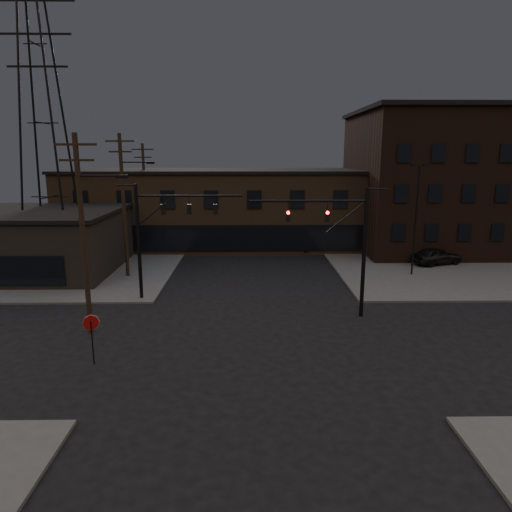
{
  "coord_description": "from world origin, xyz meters",
  "views": [
    {
      "loc": [
        -0.46,
        -22.47,
        9.9
      ],
      "look_at": [
        -0.05,
        6.17,
        3.5
      ],
      "focal_mm": 32.0,
      "sensor_mm": 36.0,
      "label": 1
    }
  ],
  "objects": [
    {
      "name": "parked_car_lot_a",
      "position": [
        16.47,
        17.51,
        0.94
      ],
      "size": [
        4.98,
        3.27,
        1.58
      ],
      "primitive_type": "imported",
      "rotation": [
        0.0,
        0.0,
        1.9
      ],
      "color": "black",
      "rests_on": "sidewalk_ne"
    },
    {
      "name": "lot_light_a",
      "position": [
        13.0,
        14.0,
        5.51
      ],
      "size": [
        1.5,
        0.28,
        9.14
      ],
      "color": "black",
      "rests_on": "ground"
    },
    {
      "name": "utility_pole_far",
      "position": [
        -11.5,
        26.0,
        5.78
      ],
      "size": [
        2.2,
        0.28,
        11.0
      ],
      "color": "black",
      "rests_on": "ground"
    },
    {
      "name": "utility_pole_mid",
      "position": [
        -10.44,
        14.0,
        6.13
      ],
      "size": [
        3.7,
        0.28,
        11.5
      ],
      "color": "black",
      "rests_on": "ground"
    },
    {
      "name": "traffic_signal_near",
      "position": [
        5.36,
        4.5,
        4.93
      ],
      "size": [
        7.12,
        0.24,
        8.0
      ],
      "color": "black",
      "rests_on": "ground"
    },
    {
      "name": "building_row",
      "position": [
        0.0,
        28.0,
        4.0
      ],
      "size": [
        40.0,
        12.0,
        8.0
      ],
      "primitive_type": "cube",
      "color": "#4D3A29",
      "rests_on": "ground"
    },
    {
      "name": "parked_car_lot_b",
      "position": [
        21.69,
        21.24,
        0.89
      ],
      "size": [
        5.51,
        3.69,
        1.48
      ],
      "primitive_type": "imported",
      "rotation": [
        0.0,
        0.0,
        1.22
      ],
      "color": "silver",
      "rests_on": "sidewalk_ne"
    },
    {
      "name": "ground",
      "position": [
        0.0,
        0.0,
        0.0
      ],
      "size": [
        140.0,
        140.0,
        0.0
      ],
      "primitive_type": "plane",
      "color": "black",
      "rests_on": "ground"
    },
    {
      "name": "car_crossing",
      "position": [
        5.5,
        24.43,
        0.8
      ],
      "size": [
        2.27,
        5.02,
        1.6
      ],
      "primitive_type": "imported",
      "rotation": [
        0.0,
        0.0,
        0.12
      ],
      "color": "black",
      "rests_on": "ground"
    },
    {
      "name": "traffic_signal_far",
      "position": [
        -6.72,
        8.0,
        5.01
      ],
      "size": [
        7.12,
        0.24,
        8.0
      ],
      "color": "black",
      "rests_on": "ground"
    },
    {
      "name": "transmission_tower",
      "position": [
        -18.0,
        18.0,
        12.5
      ],
      "size": [
        7.0,
        7.0,
        25.0
      ],
      "primitive_type": null,
      "color": "black",
      "rests_on": "ground"
    },
    {
      "name": "lot_light_b",
      "position": [
        19.0,
        19.0,
        5.51
      ],
      "size": [
        1.5,
        0.28,
        9.14
      ],
      "color": "black",
      "rests_on": "ground"
    },
    {
      "name": "utility_pole_near",
      "position": [
        -9.43,
        2.0,
        5.87
      ],
      "size": [
        3.7,
        0.28,
        11.0
      ],
      "color": "black",
      "rests_on": "ground"
    },
    {
      "name": "sidewalk_nw",
      "position": [
        -22.0,
        22.0,
        0.07
      ],
      "size": [
        30.0,
        30.0,
        0.15
      ],
      "primitive_type": "cube",
      "color": "#474744",
      "rests_on": "ground"
    },
    {
      "name": "stop_sign",
      "position": [
        -8.0,
        -1.99,
        1.84
      ],
      "size": [
        0.72,
        0.33,
        2.48
      ],
      "color": "black",
      "rests_on": "ground"
    },
    {
      "name": "sidewalk_ne",
      "position": [
        22.0,
        22.0,
        0.07
      ],
      "size": [
        30.0,
        30.0,
        0.15
      ],
      "primitive_type": "cube",
      "color": "#474744",
      "rests_on": "ground"
    },
    {
      "name": "building_right",
      "position": [
        22.0,
        26.0,
        7.0
      ],
      "size": [
        22.0,
        16.0,
        14.0
      ],
      "primitive_type": "cube",
      "color": "black",
      "rests_on": "ground"
    },
    {
      "name": "building_left",
      "position": [
        -20.0,
        16.0,
        2.5
      ],
      "size": [
        16.0,
        12.0,
        5.0
      ],
      "primitive_type": "cube",
      "color": "black",
      "rests_on": "ground"
    }
  ]
}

